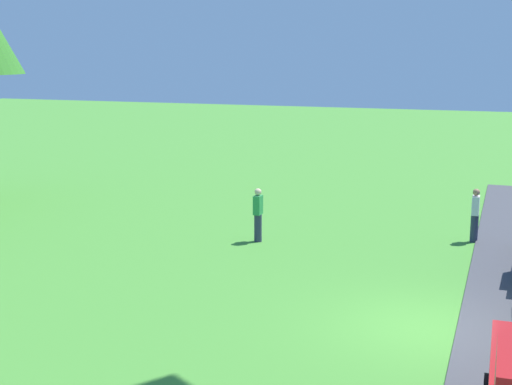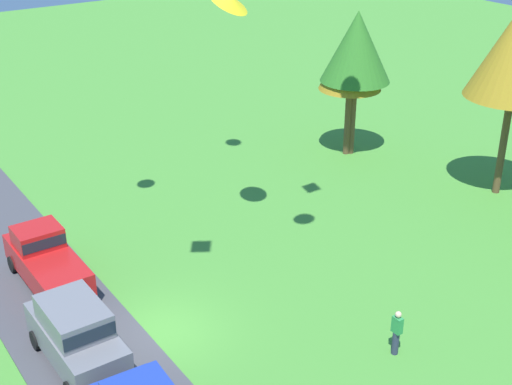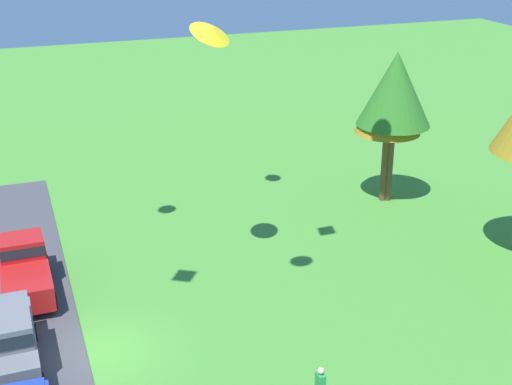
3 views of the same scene
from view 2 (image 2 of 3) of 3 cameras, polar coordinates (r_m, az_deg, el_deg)
name	(u,v)px [view 2 (image 2 of 3)]	position (r m, az deg, el deg)	size (l,w,h in m)	color
ground_plane	(163,332)	(26.12, -7.48, -10.98)	(120.00, 120.00, 0.00)	#478E33
pavement_strip	(91,358)	(25.30, -13.08, -12.81)	(36.00, 4.40, 0.06)	#424247
car_pickup_far_end	(45,258)	(29.18, -16.50, -5.06)	(5.02, 2.08, 2.14)	red
car_suv_near_entrance	(76,332)	(24.45, -14.22, -10.76)	(4.62, 2.10, 2.28)	slate
person_on_lawn	(397,332)	(24.86, 11.18, -10.91)	(0.36, 0.24, 1.71)	#2D334C
tree_center_back	(351,59)	(39.11, 7.64, 10.55)	(3.42, 3.42, 7.21)	brown
tree_far_right	(357,47)	(39.06, 8.06, 11.44)	(3.80, 3.80, 8.02)	brown
kite_delta_low_drifter	(230,0)	(27.45, -2.09, 15.12)	(1.59, 1.59, 0.29)	yellow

